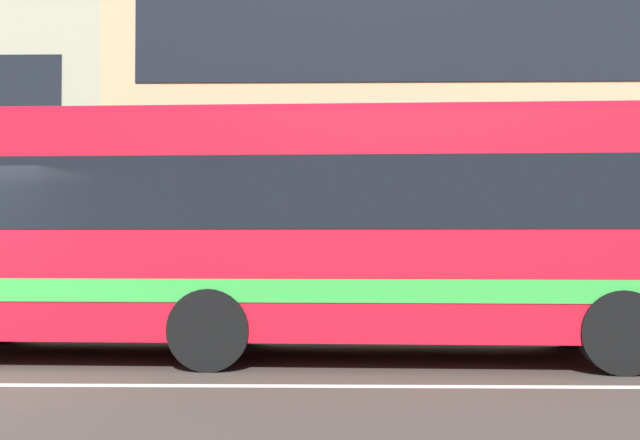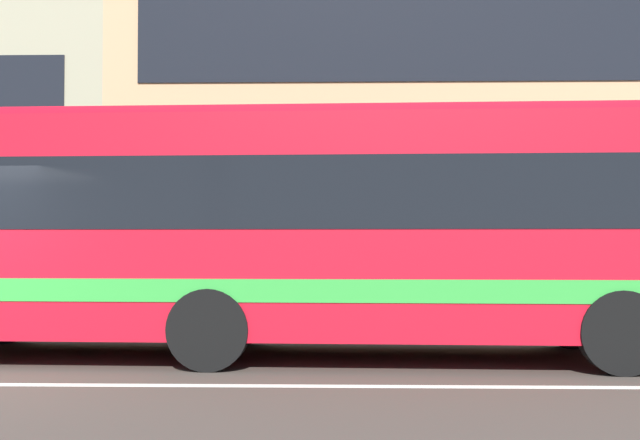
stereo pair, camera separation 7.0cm
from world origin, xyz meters
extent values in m
cube|color=#245A1E|center=(1.25, 5.52, 0.50)|extent=(15.86, 1.10, 1.00)
cube|color=tan|center=(10.04, 15.19, 5.69)|extent=(21.92, 9.27, 11.37)
cube|color=black|center=(10.04, 10.53, 6.60)|extent=(20.17, 0.04, 2.27)
cube|color=red|center=(4.01, 2.12, 1.75)|extent=(10.62, 2.91, 2.79)
cube|color=black|center=(4.01, 2.12, 2.17)|extent=(9.99, 2.91, 0.89)
cube|color=green|center=(4.01, 2.12, 0.98)|extent=(10.41, 2.93, 0.28)
cube|color=red|center=(4.01, 2.12, 3.20)|extent=(10.19, 2.49, 0.12)
cylinder|color=black|center=(8.32, 3.13, 0.50)|extent=(1.01, 0.32, 1.00)
cylinder|color=black|center=(8.23, 0.80, 0.50)|extent=(1.01, 0.32, 1.00)
cylinder|color=black|center=(3.41, 3.31, 0.50)|extent=(1.01, 0.32, 1.00)
cylinder|color=black|center=(3.33, 0.98, 0.50)|extent=(1.01, 0.32, 1.00)
cylinder|color=black|center=(-0.22, 3.44, 0.50)|extent=(1.01, 0.32, 1.00)
camera|label=1|loc=(4.85, -8.56, 1.58)|focal=44.15mm
camera|label=2|loc=(4.92, -8.55, 1.58)|focal=44.15mm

